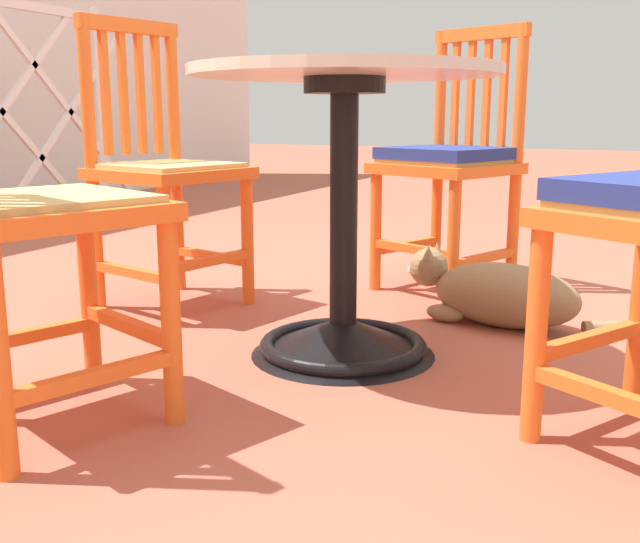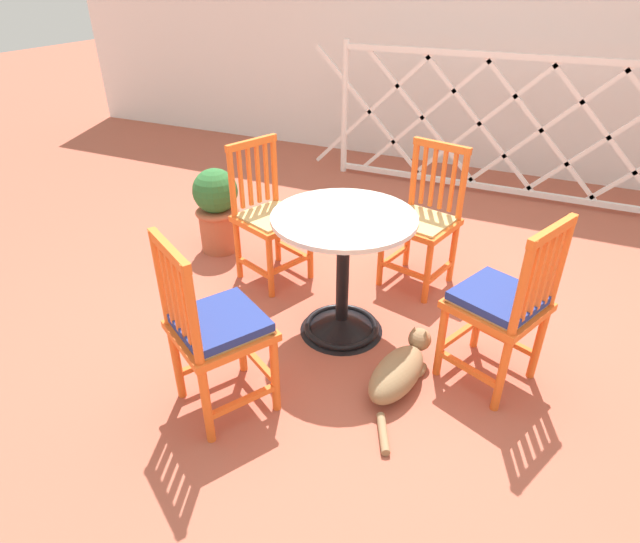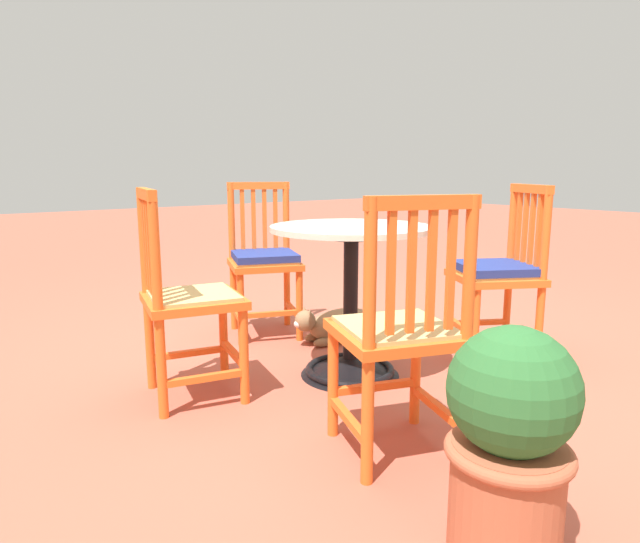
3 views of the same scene
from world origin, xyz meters
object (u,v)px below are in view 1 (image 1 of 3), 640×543
object	(u,v)px
cafe_table	(343,247)
orange_chair_at_corner	(27,212)
orange_chair_tucked_in	(164,172)
tabby_cat	(493,293)
orange_chair_near_fence	(450,164)

from	to	relation	value
cafe_table	orange_chair_at_corner	world-z (taller)	orange_chair_at_corner
orange_chair_tucked_in	tabby_cat	size ratio (longest dim) A/B	1.22
tabby_cat	cafe_table	bearing A→B (deg)	146.11
cafe_table	tabby_cat	xyz separation A→B (m)	(0.44, -0.30, -0.19)
orange_chair_near_fence	orange_chair_tucked_in	distance (m)	0.98
cafe_table	orange_chair_tucked_in	xyz separation A→B (m)	(0.25, 0.72, 0.15)
cafe_table	orange_chair_at_corner	size ratio (longest dim) A/B	0.83
cafe_table	orange_chair_at_corner	bearing A→B (deg)	150.72
cafe_table	orange_chair_tucked_in	bearing A→B (deg)	71.24
orange_chair_near_fence	tabby_cat	distance (m)	0.58
tabby_cat	orange_chair_at_corner	bearing A→B (deg)	148.83
cafe_table	tabby_cat	world-z (taller)	cafe_table
orange_chair_tucked_in	tabby_cat	xyz separation A→B (m)	(0.20, -1.02, -0.34)
orange_chair_at_corner	tabby_cat	size ratio (longest dim) A/B	1.22
cafe_table	orange_chair_at_corner	xyz separation A→B (m)	(-0.67, 0.37, 0.15)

